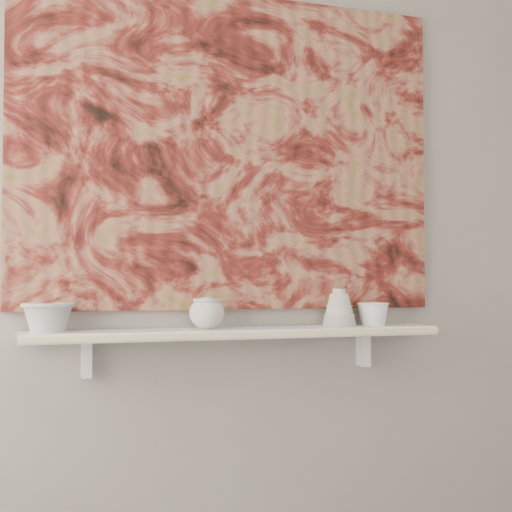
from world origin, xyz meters
name	(u,v)px	position (x,y,z in m)	size (l,w,h in m)	color
wall_back	(231,205)	(0.00, 1.60, 1.35)	(3.60, 3.60, 0.00)	gray
shelf	(239,333)	(0.00, 1.51, 0.92)	(1.40, 0.18, 0.03)	white
shelf_stripe	(248,335)	(0.00, 1.41, 0.92)	(1.40, 0.01, 0.02)	#F6E8A4
bracket_left	(86,358)	(-0.49, 1.57, 0.84)	(0.03, 0.06, 0.12)	white
bracket_right	(363,349)	(0.49, 1.57, 0.84)	(0.03, 0.06, 0.12)	white
painting	(233,150)	(0.00, 1.59, 1.54)	(1.50, 0.03, 1.10)	maroon
house_motif	(352,241)	(0.45, 1.57, 1.23)	(0.09, 0.00, 0.08)	black
bowl_grey	(48,317)	(-0.61, 1.51, 0.98)	(0.16, 0.16, 0.09)	#A09F9D
cup_cream	(207,313)	(-0.11, 1.51, 0.98)	(0.11, 0.11, 0.10)	beige
bell_vessel	(339,307)	(0.37, 1.51, 1.00)	(0.12, 0.12, 0.13)	beige
bowl_white	(373,314)	(0.50, 1.51, 0.97)	(0.11, 0.11, 0.08)	white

